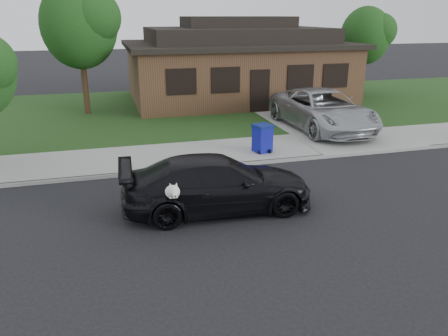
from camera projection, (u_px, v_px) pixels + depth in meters
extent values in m
plane|color=black|center=(257.00, 210.00, 11.51)|extent=(120.00, 120.00, 0.00)
cube|color=gray|center=(212.00, 153.00, 16.04)|extent=(60.00, 3.00, 0.12)
cube|color=gray|center=(222.00, 166.00, 14.67)|extent=(60.00, 0.12, 0.12)
cube|color=#193814|center=(176.00, 110.00, 23.31)|extent=(60.00, 13.00, 0.13)
cube|color=gray|center=(303.00, 115.00, 22.08)|extent=(4.50, 13.00, 0.14)
imported|color=black|center=(218.00, 184.00, 11.30)|extent=(5.03, 2.22, 1.44)
ellipsoid|color=white|center=(172.00, 192.00, 10.05)|extent=(0.34, 0.40, 0.30)
sphere|color=white|center=(174.00, 191.00, 9.81)|extent=(0.26, 0.26, 0.26)
cube|color=white|center=(175.00, 195.00, 9.71)|extent=(0.09, 0.12, 0.08)
sphere|color=black|center=(175.00, 196.00, 9.65)|extent=(0.04, 0.04, 0.04)
cone|color=white|center=(170.00, 185.00, 9.79)|extent=(0.11, 0.11, 0.14)
cone|color=white|center=(176.00, 185.00, 9.83)|extent=(0.11, 0.11, 0.14)
imported|color=#ADB0B4|center=(323.00, 110.00, 18.89)|extent=(2.97, 6.13, 1.68)
cube|color=#0D118F|center=(262.00, 140.00, 15.84)|extent=(0.69, 0.69, 0.91)
cube|color=navy|center=(263.00, 126.00, 15.67)|extent=(0.76, 0.76, 0.10)
cylinder|color=black|center=(259.00, 152.00, 15.66)|extent=(0.09, 0.15, 0.14)
cylinder|color=black|center=(270.00, 151.00, 15.77)|extent=(0.09, 0.15, 0.14)
cube|color=#422B1C|center=(237.00, 73.00, 25.61)|extent=(12.00, 8.00, 3.00)
cube|color=black|center=(237.00, 44.00, 25.08)|extent=(12.60, 8.60, 0.25)
cube|color=black|center=(237.00, 35.00, 24.90)|extent=(10.00, 6.50, 0.80)
cube|color=black|center=(237.00, 22.00, 24.67)|extent=(6.00, 3.50, 0.60)
cube|color=black|center=(260.00, 91.00, 22.08)|extent=(1.00, 0.06, 2.10)
cube|color=black|center=(182.00, 82.00, 20.89)|extent=(1.30, 0.05, 1.10)
cube|color=black|center=(226.00, 80.00, 21.44)|extent=(1.30, 0.05, 1.10)
cube|color=black|center=(300.00, 77.00, 22.44)|extent=(1.30, 0.05, 1.10)
cube|color=black|center=(335.00, 76.00, 22.94)|extent=(1.30, 0.05, 1.10)
cylinder|color=#332114|center=(86.00, 89.00, 21.75)|extent=(0.28, 0.28, 2.48)
ellipsoid|color=#143811|center=(79.00, 25.00, 20.75)|extent=(3.60, 3.60, 4.14)
sphere|color=#26591E|center=(94.00, 17.00, 20.32)|extent=(2.52, 2.52, 2.52)
cylinder|color=#332114|center=(361.00, 78.00, 27.32)|extent=(0.28, 0.28, 2.03)
ellipsoid|color=#143811|center=(365.00, 36.00, 26.49)|extent=(3.00, 3.00, 3.45)
sphere|color=#26591E|center=(379.00, 31.00, 26.13)|extent=(2.10, 2.10, 2.10)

